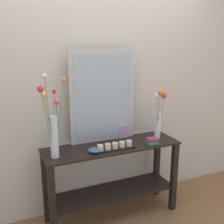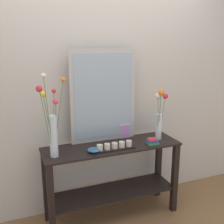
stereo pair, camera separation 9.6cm
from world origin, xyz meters
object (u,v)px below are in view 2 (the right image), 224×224
tall_vase_left (52,125)px  picture_frame_small (125,131)px  mirror_leaning (103,96)px  decorative_bowl (94,150)px  vase_right (160,115)px  book_stack (152,141)px  candle_tray (115,147)px  console_table (112,172)px

tall_vase_left → picture_frame_small: size_ratio=5.03×
mirror_leaning → decorative_bowl: size_ratio=7.42×
vase_right → picture_frame_small: bearing=152.1°
vase_right → decorative_bowl: (-0.73, -0.09, -0.24)m
tall_vase_left → book_stack: size_ratio=6.27×
tall_vase_left → candle_tray: bearing=-4.2°
decorative_bowl → book_stack: bearing=-1.8°
tall_vase_left → candle_tray: tall_vase_left is taller
tall_vase_left → picture_frame_small: tall_vase_left is taller
console_table → mirror_leaning: size_ratio=1.47×
tall_vase_left → picture_frame_small: bearing=15.4°
console_table → vase_right: size_ratio=2.50×
console_table → candle_tray: (-0.01, -0.10, 0.31)m
decorative_bowl → book_stack: size_ratio=1.04×
mirror_leaning → vase_right: mirror_leaning is taller
vase_right → book_stack: vase_right is taller
console_table → book_stack: size_ratio=11.37×
vase_right → decorative_bowl: size_ratio=4.37×
console_table → candle_tray: bearing=-98.0°
console_table → book_stack: 0.51m
tall_vase_left → decorative_bowl: bearing=-5.3°
mirror_leaning → vase_right: bearing=-18.6°
mirror_leaning → tall_vase_left: (-0.55, -0.23, -0.17)m
vase_right → decorative_bowl: bearing=-173.3°
picture_frame_small → console_table: bearing=-143.6°
book_stack → picture_frame_small: bearing=123.1°
picture_frame_small → candle_tray: bearing=-130.9°
vase_right → candle_tray: bearing=-169.9°
vase_right → console_table: bearing=178.9°
vase_right → candle_tray: (-0.53, -0.09, -0.23)m
tall_vase_left → vase_right: size_ratio=1.38×
console_table → tall_vase_left: bearing=-173.8°
mirror_leaning → candle_tray: mirror_leaning is taller
tall_vase_left → console_table: bearing=6.2°
book_stack → console_table: bearing=163.4°
tall_vase_left → candle_tray: size_ratio=1.91×
vase_right → mirror_leaning: bearing=161.4°
picture_frame_small → vase_right: bearing=-27.9°
candle_tray → book_stack: 0.40m
mirror_leaning → vase_right: (0.54, -0.18, -0.20)m
candle_tray → tall_vase_left: bearing=175.8°
picture_frame_small → decorative_bowl: size_ratio=1.20×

